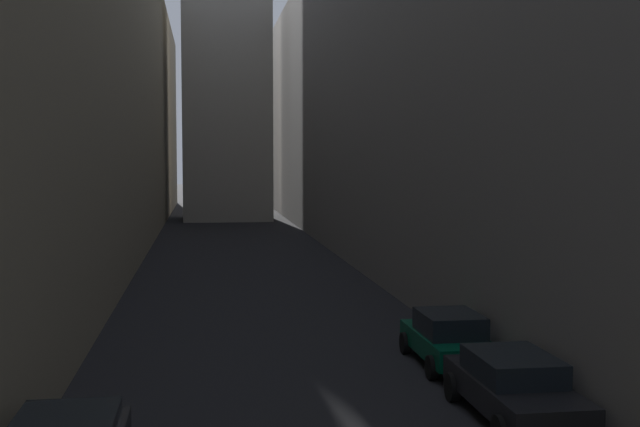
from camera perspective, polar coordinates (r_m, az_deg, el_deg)
ground_plane at (r=48.31m, az=-5.62°, el=-2.80°), size 264.00×264.00×0.00m
building_block_left at (r=51.24m, az=-20.39°, el=8.48°), size 14.55×108.00×19.85m
building_block_right at (r=52.41m, az=8.92°, el=8.56°), size 15.37×108.00×19.83m
parked_car_right_third at (r=18.13m, az=13.54°, el=-11.75°), size 1.98×4.56×1.43m
parked_car_right_far at (r=22.42m, az=9.05°, el=-8.67°), size 1.88×4.05×1.47m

